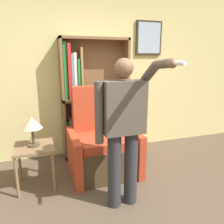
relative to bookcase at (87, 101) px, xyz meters
name	(u,v)px	position (x,y,z in m)	size (l,w,h in m)	color
wall_back	(92,73)	(0.14, 0.16, 0.46)	(8.00, 0.11, 2.80)	#DBCC84
bookcase	(87,101)	(0.00, 0.00, 0.00)	(1.12, 0.28, 1.96)	brown
armchair	(102,146)	(0.08, -0.63, -0.56)	(0.95, 0.83, 1.25)	#4C3823
person_standing	(123,126)	(0.09, -1.46, 0.00)	(0.59, 0.78, 1.66)	#2D2D33
side_table	(34,152)	(-0.85, -0.75, -0.47)	(0.48, 0.48, 0.56)	#846647
table_lamp	(32,124)	(-0.85, -0.75, -0.10)	(0.26, 0.26, 0.38)	#4C4233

